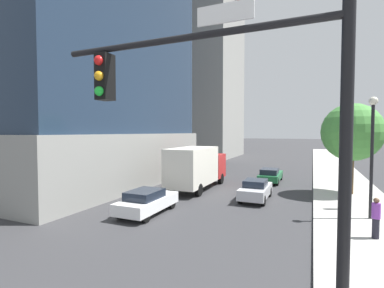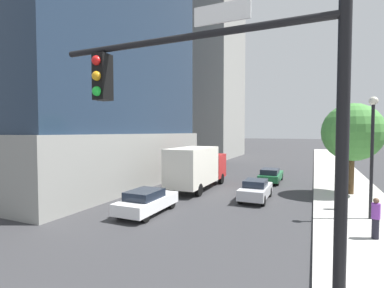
% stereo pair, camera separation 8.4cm
% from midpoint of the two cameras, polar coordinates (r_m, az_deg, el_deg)
% --- Properties ---
extents(sidewalk, '(4.79, 120.00, 0.15)m').
position_cam_midpoint_polar(sidewalk, '(21.09, 30.01, -10.54)').
color(sidewalk, '#B2AFA8').
rests_on(sidewalk, ground).
extents(construction_building, '(25.20, 15.76, 38.40)m').
position_cam_midpoint_polar(construction_building, '(55.63, 2.04, 15.68)').
color(construction_building, gray).
rests_on(construction_building, ground).
extents(traffic_light_pole, '(5.95, 0.48, 6.99)m').
position_cam_midpoint_polar(traffic_light_pole, '(5.34, 6.79, 5.19)').
color(traffic_light_pole, black).
rests_on(traffic_light_pole, sidewalk).
extents(street_lamp, '(0.44, 0.44, 6.38)m').
position_cam_midpoint_polar(street_lamp, '(17.28, 32.75, 0.64)').
color(street_lamp, black).
rests_on(street_lamp, sidewalk).
extents(street_tree, '(4.22, 4.22, 6.65)m').
position_cam_midpoint_polar(street_tree, '(23.52, 29.74, 2.08)').
color(street_tree, brown).
rests_on(street_tree, sidewalk).
extents(car_silver, '(1.72, 4.11, 1.42)m').
position_cam_midpoint_polar(car_silver, '(20.05, 12.73, -9.07)').
color(car_silver, '#B7B7BC').
rests_on(car_silver, ground).
extents(car_white, '(1.86, 4.27, 1.40)m').
position_cam_midpoint_polar(car_white, '(16.61, -9.32, -11.45)').
color(car_white, silver).
rests_on(car_white, ground).
extents(car_green, '(1.76, 4.54, 1.34)m').
position_cam_midpoint_polar(car_green, '(27.20, 15.62, -6.13)').
color(car_green, '#1E6638').
rests_on(car_green, ground).
extents(box_truck, '(2.49, 7.77, 3.46)m').
position_cam_midpoint_polar(box_truck, '(22.96, 0.86, -4.55)').
color(box_truck, '#B21E1E').
rests_on(box_truck, ground).
extents(pedestrian_purple_shirt, '(0.34, 0.34, 1.76)m').
position_cam_midpoint_polar(pedestrian_purple_shirt, '(14.61, 33.26, -12.43)').
color(pedestrian_purple_shirt, black).
rests_on(pedestrian_purple_shirt, sidewalk).
extents(pedestrian_blue_shirt, '(0.34, 0.34, 1.71)m').
position_cam_midpoint_polar(pedestrian_blue_shirt, '(18.87, 28.05, -9.08)').
color(pedestrian_blue_shirt, black).
rests_on(pedestrian_blue_shirt, sidewalk).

